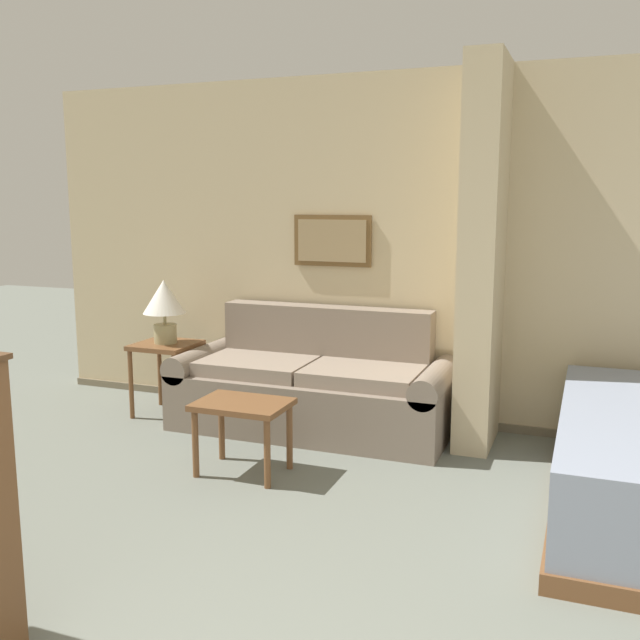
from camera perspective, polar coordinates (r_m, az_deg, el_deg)
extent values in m
cube|color=#CCB78E|center=(5.31, 11.68, 5.32)|extent=(7.01, 0.12, 2.60)
cube|color=#70644E|center=(5.48, 11.10, -8.09)|extent=(7.01, 0.02, 0.06)
cube|color=brown|center=(5.49, 0.99, 6.37)|extent=(0.62, 0.02, 0.39)
cube|color=#9E845B|center=(5.48, 0.94, 6.36)|extent=(0.55, 0.01, 0.32)
cube|color=#CCB78E|center=(4.92, 12.87, 4.95)|extent=(0.24, 0.62, 2.60)
cube|color=gray|center=(5.28, -0.69, -6.61)|extent=(1.65, 0.84, 0.41)
cube|color=gray|center=(5.47, 0.53, -1.32)|extent=(1.65, 0.20, 0.47)
cube|color=gray|center=(5.67, -9.38, -5.60)|extent=(0.18, 0.84, 0.41)
cylinder|color=gray|center=(5.61, -9.45, -3.16)|extent=(0.21, 0.84, 0.21)
cube|color=gray|center=(5.03, 9.14, -7.57)|extent=(0.18, 0.84, 0.41)
cylinder|color=gray|center=(4.96, 9.22, -4.85)|extent=(0.21, 0.84, 0.21)
cube|color=gray|center=(5.33, -5.03, -3.64)|extent=(0.80, 0.60, 0.10)
cube|color=gray|center=(5.03, 3.46, -4.42)|extent=(0.80, 0.60, 0.10)
cube|color=brown|center=(4.42, -6.22, -6.74)|extent=(0.56, 0.41, 0.04)
cylinder|color=brown|center=(4.47, -9.94, -9.73)|extent=(0.04, 0.04, 0.42)
cylinder|color=brown|center=(4.25, -4.25, -10.63)|extent=(0.04, 0.04, 0.42)
cylinder|color=brown|center=(4.74, -7.88, -8.55)|extent=(0.04, 0.04, 0.42)
cylinder|color=brown|center=(4.54, -2.46, -9.30)|extent=(0.04, 0.04, 0.42)
cube|color=brown|center=(5.70, -12.24, -1.99)|extent=(0.45, 0.45, 0.04)
cylinder|color=brown|center=(5.71, -14.88, -5.02)|extent=(0.04, 0.04, 0.54)
cylinder|color=brown|center=(5.50, -11.52, -5.46)|extent=(0.04, 0.04, 0.54)
cylinder|color=brown|center=(6.03, -12.69, -4.17)|extent=(0.04, 0.04, 0.54)
cylinder|color=brown|center=(5.82, -9.44, -4.55)|extent=(0.04, 0.04, 0.54)
cylinder|color=tan|center=(5.68, -12.27, -1.08)|extent=(0.18, 0.18, 0.15)
cylinder|color=tan|center=(5.66, -12.31, 0.10)|extent=(0.02, 0.02, 0.09)
cone|color=white|center=(5.63, -12.37, 1.84)|extent=(0.33, 0.33, 0.26)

